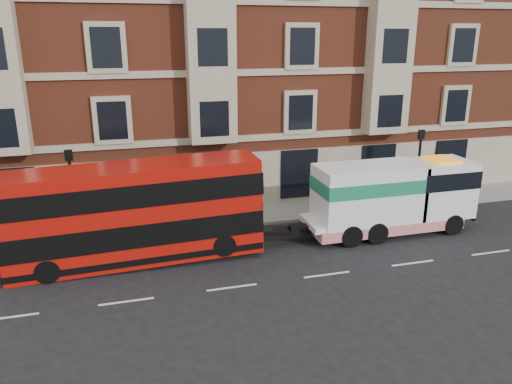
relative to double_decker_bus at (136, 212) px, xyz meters
The scene contains 8 objects.
ground 5.30m from the double_decker_bus, 45.71° to the right, with size 120.00×120.00×0.00m, color black.
sidewalk 5.71m from the double_decker_bus, 50.53° to the left, with size 90.00×3.00×0.15m, color slate.
victorian_terrace 14.47m from the double_decker_bus, 71.59° to the left, with size 45.00×12.00×20.40m.
lamp_post_west 3.85m from the double_decker_bus, 133.78° to the left, with size 0.35×0.15×4.35m.
lamp_post_east 15.60m from the double_decker_bus, 10.22° to the left, with size 0.35×0.15×4.35m.
double_decker_bus is the anchor object (origin of this frame).
tow_truck 12.06m from the double_decker_bus, ahead, with size 8.46×2.50×3.52m.
pedestrian 5.31m from the double_decker_bus, 125.93° to the left, with size 0.68×0.45×1.86m, color #1B2237.
Camera 1 is at (-3.79, -16.99, 9.43)m, focal length 35.00 mm.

